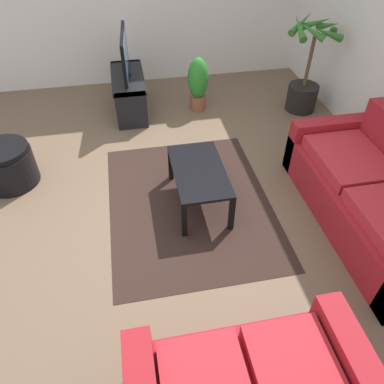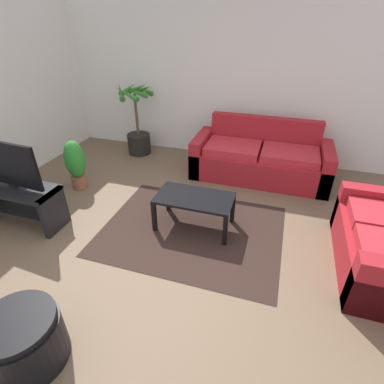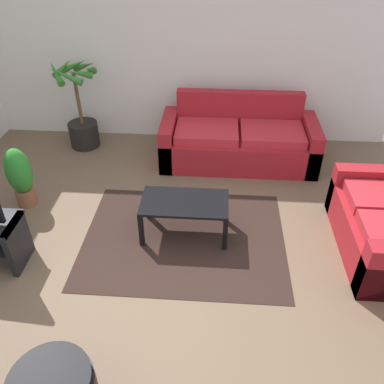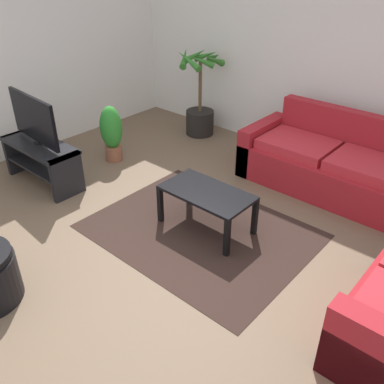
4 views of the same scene
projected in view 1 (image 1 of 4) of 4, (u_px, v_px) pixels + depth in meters
The scene contains 9 objects.
ground_plane at pixel (136, 201), 3.97m from camera, with size 6.60×6.60×0.00m, color brown.
couch_main at pixel (375, 200), 3.54m from camera, with size 2.14×0.90×0.90m.
tv_stand at pixel (129, 88), 5.22m from camera, with size 1.10×0.45×0.53m.
tv at pixel (125, 54), 4.89m from camera, with size 0.98×0.11×0.59m.
coffee_table at pixel (199, 174), 3.72m from camera, with size 0.94×0.52×0.44m.
area_rug at pixel (189, 202), 3.95m from camera, with size 2.20×1.70×0.01m, color black.
potted_palm at pixel (306, 78), 5.14m from camera, with size 0.68×0.68×1.30m.
potted_plant_small at pixel (198, 83), 5.20m from camera, with size 0.30×0.30×0.77m.
ottoman at pixel (7, 166), 4.06m from camera, with size 0.59×0.59×0.47m.
Camera 1 is at (2.95, 0.05, 2.73)m, focal length 34.27 mm.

